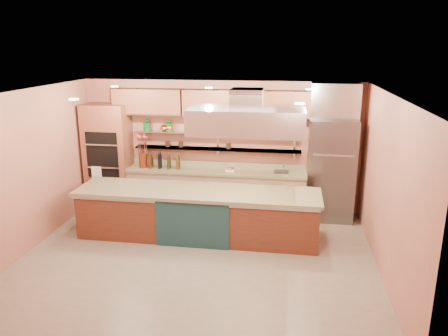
% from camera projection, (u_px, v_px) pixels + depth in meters
% --- Properties ---
extents(floor, '(6.00, 5.00, 0.02)m').
position_uv_depth(floor, '(198.00, 257.00, 7.53)').
color(floor, gray).
rests_on(floor, ground).
extents(ceiling, '(6.00, 5.00, 0.02)m').
position_uv_depth(ceiling, '(195.00, 93.00, 6.77)').
color(ceiling, black).
rests_on(ceiling, wall_back).
extents(wall_back, '(6.00, 0.04, 2.80)m').
position_uv_depth(wall_back, '(220.00, 146.00, 9.53)').
color(wall_back, '#BA6E58').
rests_on(wall_back, floor).
extents(wall_front, '(6.00, 0.04, 2.80)m').
position_uv_depth(wall_front, '(148.00, 246.00, 4.77)').
color(wall_front, '#BA6E58').
rests_on(wall_front, floor).
extents(wall_left, '(0.04, 5.00, 2.80)m').
position_uv_depth(wall_left, '(27.00, 171.00, 7.58)').
color(wall_left, '#BA6E58').
rests_on(wall_left, floor).
extents(wall_right, '(0.04, 5.00, 2.80)m').
position_uv_depth(wall_right, '(387.00, 188.00, 6.72)').
color(wall_right, '#BA6E58').
rests_on(wall_right, floor).
extents(oven_stack, '(0.95, 0.64, 2.30)m').
position_uv_depth(oven_stack, '(109.00, 156.00, 9.64)').
color(oven_stack, '#984F37').
rests_on(oven_stack, floor).
extents(refrigerator, '(0.95, 0.72, 2.10)m').
position_uv_depth(refrigerator, '(331.00, 170.00, 8.94)').
color(refrigerator, slate).
rests_on(refrigerator, floor).
extents(back_counter, '(3.84, 0.64, 0.93)m').
position_uv_depth(back_counter, '(216.00, 190.00, 9.50)').
color(back_counter, tan).
rests_on(back_counter, floor).
extents(wall_shelf_lower, '(3.60, 0.26, 0.03)m').
position_uv_depth(wall_shelf_lower, '(217.00, 149.00, 9.42)').
color(wall_shelf_lower, silver).
rests_on(wall_shelf_lower, wall_back).
extents(wall_shelf_upper, '(3.60, 0.26, 0.03)m').
position_uv_depth(wall_shelf_upper, '(217.00, 133.00, 9.33)').
color(wall_shelf_upper, silver).
rests_on(wall_shelf_upper, wall_back).
extents(upper_cabinets, '(4.60, 0.36, 0.55)m').
position_uv_depth(upper_cabinets, '(219.00, 103.00, 9.10)').
color(upper_cabinets, '#984F37').
rests_on(upper_cabinets, wall_back).
extents(range_hood, '(2.00, 1.00, 0.45)m').
position_uv_depth(range_hood, '(247.00, 121.00, 7.58)').
color(range_hood, silver).
rests_on(range_hood, ceiling).
extents(ceiling_downlights, '(4.00, 2.80, 0.02)m').
position_uv_depth(ceiling_downlights, '(197.00, 94.00, 6.96)').
color(ceiling_downlights, '#FFE5A5').
rests_on(ceiling_downlights, ceiling).
extents(island, '(4.44, 0.99, 0.92)m').
position_uv_depth(island, '(198.00, 214.00, 8.20)').
color(island, '#612C1B').
rests_on(island, floor).
extents(flower_vase, '(0.23, 0.23, 0.32)m').
position_uv_depth(flower_vase, '(143.00, 160.00, 9.52)').
color(flower_vase, '#611F0E').
rests_on(flower_vase, back_counter).
extents(oil_bottle_cluster, '(0.97, 0.46, 0.30)m').
position_uv_depth(oil_bottle_cluster, '(160.00, 161.00, 9.46)').
color(oil_bottle_cluster, black).
rests_on(oil_bottle_cluster, back_counter).
extents(kitchen_scale, '(0.20, 0.17, 0.10)m').
position_uv_depth(kitchen_scale, '(230.00, 169.00, 9.27)').
color(kitchen_scale, white).
rests_on(kitchen_scale, back_counter).
extents(bar_faucet, '(0.04, 0.04, 0.21)m').
position_uv_depth(bar_faucet, '(284.00, 167.00, 9.19)').
color(bar_faucet, silver).
rests_on(bar_faucet, back_counter).
extents(copper_kettle, '(0.21, 0.21, 0.13)m').
position_uv_depth(copper_kettle, '(164.00, 128.00, 9.48)').
color(copper_kettle, orange).
rests_on(copper_kettle, wall_shelf_upper).
extents(green_canister, '(0.18, 0.18, 0.17)m').
position_uv_depth(green_canister, '(200.00, 128.00, 9.35)').
color(green_canister, '#104E1B').
rests_on(green_canister, wall_shelf_upper).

